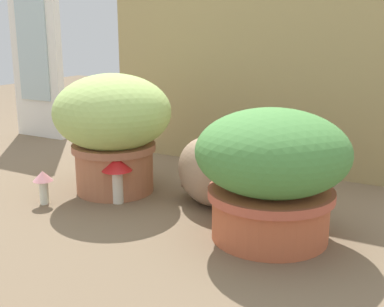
# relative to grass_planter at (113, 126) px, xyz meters

# --- Properties ---
(ground_plane) EXTENTS (6.00, 6.00, 0.00)m
(ground_plane) POSITION_rel_grass_planter_xyz_m (0.18, -0.03, -0.23)
(ground_plane) COLOR brown
(cardboard_backdrop) EXTENTS (1.26, 0.03, 0.86)m
(cardboard_backdrop) POSITION_rel_grass_planter_xyz_m (0.28, 0.52, 0.20)
(cardboard_backdrop) COLOR tan
(cardboard_backdrop) RESTS_ON ground
(window_panel_white) EXTENTS (0.31, 0.05, 0.83)m
(window_panel_white) POSITION_rel_grass_planter_xyz_m (-0.87, 0.51, 0.19)
(window_panel_white) COLOR white
(window_panel_white) RESTS_ON ground
(grass_planter) EXTENTS (0.40, 0.40, 0.41)m
(grass_planter) POSITION_rel_grass_planter_xyz_m (0.00, 0.00, 0.00)
(grass_planter) COLOR #B06A49
(grass_planter) RESTS_ON ground
(leafy_planter) EXTENTS (0.41, 0.41, 0.35)m
(leafy_planter) POSITION_rel_grass_planter_xyz_m (0.61, -0.11, -0.04)
(leafy_planter) COLOR #C25F3B
(leafy_planter) RESTS_ON ground
(cat) EXTENTS (0.35, 0.28, 0.32)m
(cat) POSITION_rel_grass_planter_xyz_m (0.36, 0.03, -0.11)
(cat) COLOR tan
(cat) RESTS_ON ground
(mushroom_ornament_red) EXTENTS (0.10, 0.10, 0.16)m
(mushroom_ornament_red) POSITION_rel_grass_planter_xyz_m (0.08, -0.09, -0.12)
(mushroom_ornament_red) COLOR silver
(mushroom_ornament_red) RESTS_ON ground
(mushroom_ornament_pink) EXTENTS (0.06, 0.06, 0.11)m
(mushroom_ornament_pink) POSITION_rel_grass_planter_xyz_m (-0.12, -0.22, -0.16)
(mushroom_ornament_pink) COLOR silver
(mushroom_ornament_pink) RESTS_ON ground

